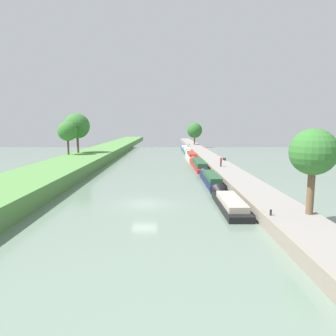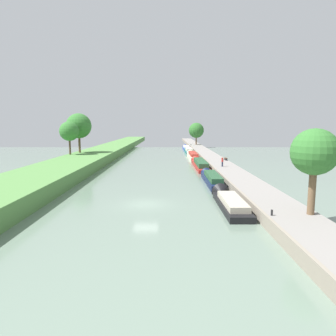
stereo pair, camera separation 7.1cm
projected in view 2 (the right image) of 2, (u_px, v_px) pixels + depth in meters
name	position (u px, v px, depth m)	size (l,w,h in m)	color
ground_plane	(144.00, 204.00, 30.65)	(160.00, 160.00, 0.00)	slate
left_grassy_bank	(1.00, 195.00, 30.45)	(8.89, 260.00, 1.92)	#518442
right_towpath	(263.00, 199.00, 30.63)	(4.23, 260.00, 1.04)	gray
stone_quay	(241.00, 199.00, 30.62)	(0.25, 260.00, 1.09)	gray
narrowboat_black	(228.00, 201.00, 30.10)	(2.17, 10.71, 2.07)	black
narrowboat_navy	(210.00, 179.00, 41.98)	(1.84, 12.32, 1.93)	#141E42
narrowboat_red	(198.00, 164.00, 57.81)	(2.09, 16.69, 2.14)	maroon
narrowboat_cream	(191.00, 155.00, 74.22)	(2.00, 15.55, 1.99)	beige
narrowboat_teal	(187.00, 151.00, 87.94)	(2.07, 12.36, 2.05)	#195B60
narrowboat_blue	(185.00, 148.00, 100.27)	(2.01, 12.33, 1.91)	#283D93
tree_rightbank_near	(313.00, 153.00, 22.99)	(3.57, 3.57, 6.68)	brown
tree_rightbank_midnear	(195.00, 130.00, 107.29)	(5.36, 5.36, 7.76)	brown
tree_leftbank_downstream	(77.00, 126.00, 65.90)	(5.44, 5.44, 8.59)	brown
tree_leftbank_upstream	(68.00, 131.00, 61.72)	(3.96, 3.96, 6.78)	#4C3828
person_walking	(221.00, 161.00, 50.67)	(0.34, 0.34, 1.66)	#282D42
mooring_bollard_near	(270.00, 212.00, 23.30)	(0.16, 0.16, 0.45)	black
mooring_bollard_far	(190.00, 145.00, 105.19)	(0.16, 0.16, 0.45)	black
park_bench	(224.00, 158.00, 60.03)	(0.44, 1.50, 0.47)	#333338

